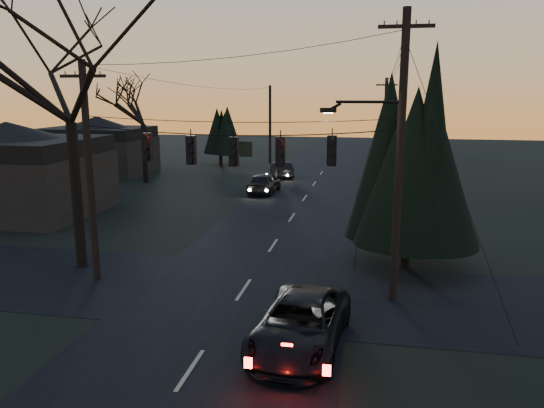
% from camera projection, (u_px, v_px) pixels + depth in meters
% --- Properties ---
extents(main_road, '(8.00, 120.00, 0.02)m').
position_uv_depth(main_road, '(286.00, 226.00, 29.61)').
color(main_road, black).
rests_on(main_road, ground).
extents(cross_road, '(60.00, 7.00, 0.02)m').
position_uv_depth(cross_road, '(244.00, 290.00, 20.00)').
color(cross_road, black).
rests_on(cross_road, ground).
extents(utility_pole_right, '(5.00, 0.30, 10.00)m').
position_uv_depth(utility_pole_right, '(393.00, 301.00, 18.99)').
color(utility_pole_right, black).
rests_on(utility_pole_right, ground).
extents(utility_pole_left, '(1.80, 0.30, 8.50)m').
position_uv_depth(utility_pole_left, '(97.00, 280.00, 21.10)').
color(utility_pole_left, black).
rests_on(utility_pole_left, ground).
extents(utility_pole_far_r, '(1.80, 0.30, 8.50)m').
position_uv_depth(utility_pole_far_r, '(383.00, 178.00, 45.89)').
color(utility_pole_far_r, black).
rests_on(utility_pole_far_r, ground).
extents(utility_pole_far_l, '(0.30, 0.30, 8.00)m').
position_uv_depth(utility_pole_far_l, '(270.00, 163.00, 55.69)').
color(utility_pole_far_l, black).
rests_on(utility_pole_far_l, ground).
extents(span_signal_assembly, '(11.50, 0.44, 1.53)m').
position_uv_depth(span_signal_assembly, '(235.00, 150.00, 18.95)').
color(span_signal_assembly, black).
rests_on(span_signal_assembly, ground).
extents(bare_tree_left, '(10.56, 10.56, 12.24)m').
position_uv_depth(bare_tree_left, '(66.00, 60.00, 20.94)').
color(bare_tree_left, black).
rests_on(bare_tree_left, ground).
extents(evergreen_right, '(4.05, 4.05, 8.20)m').
position_uv_depth(evergreen_right, '(410.00, 157.00, 21.74)').
color(evergreen_right, black).
rests_on(evergreen_right, ground).
extents(bare_tree_dist, '(7.12, 7.12, 9.54)m').
position_uv_depth(bare_tree_dist, '(142.00, 100.00, 42.42)').
color(bare_tree_dist, black).
rests_on(bare_tree_dist, ground).
extents(evergreen_dist, '(3.34, 3.34, 5.54)m').
position_uv_depth(evergreen_dist, '(220.00, 132.00, 53.28)').
color(evergreen_dist, black).
rests_on(evergreen_dist, ground).
extents(house_left_near, '(10.00, 8.00, 5.60)m').
position_uv_depth(house_left_near, '(11.00, 168.00, 32.15)').
color(house_left_near, black).
rests_on(house_left_near, ground).
extents(house_left_far, '(9.00, 7.00, 5.20)m').
position_uv_depth(house_left_far, '(98.00, 145.00, 48.12)').
color(house_left_far, black).
rests_on(house_left_far, ground).
extents(suv_near, '(2.80, 5.36, 1.44)m').
position_uv_depth(suv_near, '(300.00, 325.00, 15.35)').
color(suv_near, black).
rests_on(suv_near, ground).
extents(sedan_oncoming_a, '(2.02, 4.52, 1.51)m').
position_uv_depth(sedan_oncoming_a, '(264.00, 183.00, 39.04)').
color(sedan_oncoming_a, black).
rests_on(sedan_oncoming_a, ground).
extents(sedan_oncoming_b, '(2.78, 4.36, 1.36)m').
position_uv_depth(sedan_oncoming_b, '(281.00, 170.00, 46.25)').
color(sedan_oncoming_b, black).
rests_on(sedan_oncoming_b, ground).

